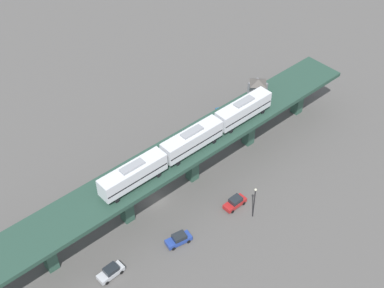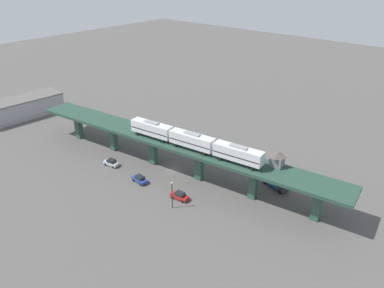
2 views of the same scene
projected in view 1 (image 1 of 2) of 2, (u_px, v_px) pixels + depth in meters
name	position (u px, v px, depth m)	size (l,w,h in m)	color
ground_plane	(157.00, 200.00, 96.10)	(400.00, 400.00, 0.00)	#514F4C
elevated_viaduct	(156.00, 170.00, 91.17)	(19.55, 92.34, 8.80)	#244135
subway_train	(192.00, 139.00, 91.30)	(7.32, 37.26, 4.45)	silver
signal_hut	(258.00, 86.00, 104.10)	(3.59, 3.59, 3.40)	slate
street_car_blue	(179.00, 239.00, 88.45)	(2.19, 4.52, 1.89)	#233D93
street_car_red	(235.00, 202.00, 94.50)	(2.37, 4.59, 1.89)	#AD1E1E
street_car_silver	(111.00, 272.00, 83.69)	(2.46, 4.62, 1.89)	#B7BABF
delivery_truck	(232.00, 113.00, 111.95)	(4.09, 7.54, 3.20)	#333338
street_lamp	(254.00, 200.00, 90.62)	(0.44, 0.44, 6.94)	black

